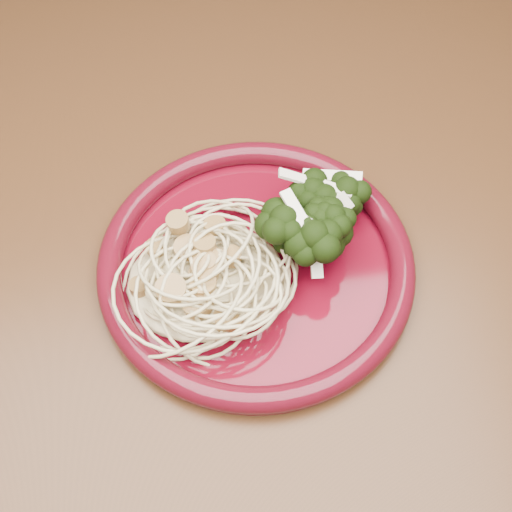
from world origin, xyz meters
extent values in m
plane|color=brown|center=(0.00, 0.00, 0.00)|extent=(3.50, 3.50, 0.00)
cube|color=#472814|center=(0.00, 0.00, 0.73)|extent=(1.20, 0.80, 0.04)
cylinder|color=#500512|center=(-0.06, 0.00, 0.75)|extent=(0.29, 0.29, 0.01)
torus|color=#500714|center=(-0.06, 0.00, 0.76)|extent=(0.30, 0.30, 0.02)
ellipsoid|color=beige|center=(-0.10, -0.01, 0.77)|extent=(0.15, 0.14, 0.03)
ellipsoid|color=black|center=(-0.01, 0.01, 0.78)|extent=(0.12, 0.16, 0.05)
camera|label=1|loc=(-0.11, -0.30, 1.22)|focal=50.00mm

